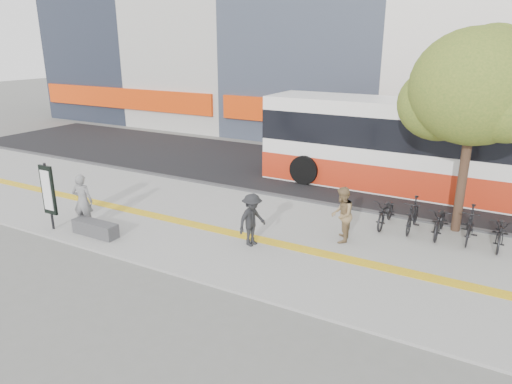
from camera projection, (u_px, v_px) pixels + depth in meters
The scene contains 13 objects.
ground at pixel (186, 240), 14.37m from camera, with size 120.00×120.00×0.00m, color slate.
sidewalk at pixel (213, 223), 15.60m from camera, with size 40.00×7.00×0.08m, color gray.
tactile_strip at pixel (205, 227), 15.17m from camera, with size 40.00×0.45×0.01m, color yellow.
street at pixel (303, 171), 21.84m from camera, with size 40.00×8.00×0.06m, color black.
curb at pixel (263, 194), 18.50m from camera, with size 40.00×0.25×0.14m, color #3D3D40.
bench at pixel (95, 228), 14.48m from camera, with size 1.60×0.45×0.45m, color #3D3D40.
signboard at pixel (48, 191), 14.63m from camera, with size 0.55×0.10×2.20m.
street_tree at pixel (475, 90), 13.66m from camera, with size 4.40×3.80×6.31m.
bus at pixel (429, 151), 18.31m from camera, with size 13.45×3.19×3.58m.
bicycle_row at pixel (441, 220), 14.37m from camera, with size 4.01×1.85×1.08m.
seated_woman at pixel (83, 201), 14.89m from camera, with size 0.65×0.43×1.79m, color black.
pedestrian_tan at pixel (342, 215), 13.86m from camera, with size 0.83×0.65×1.70m, color olive.
pedestrian_dark at pixel (252, 220), 13.62m from camera, with size 1.03×0.59×1.60m, color black.
Camera 1 is at (8.29, -10.48, 5.90)m, focal length 32.57 mm.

